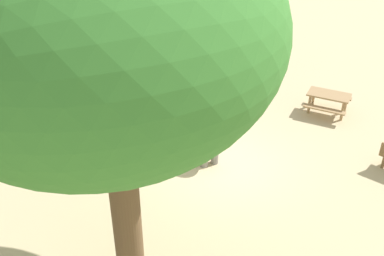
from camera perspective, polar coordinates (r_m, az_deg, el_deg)
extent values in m
plane|color=tan|center=(14.17, 4.06, -4.71)|extent=(60.00, 60.00, 0.00)
cylinder|color=gray|center=(14.51, 0.15, -2.35)|extent=(0.24, 0.24, 0.54)
cylinder|color=gray|center=(14.66, 1.48, -1.99)|extent=(0.24, 0.24, 0.54)
cylinder|color=gray|center=(13.96, 1.52, -3.87)|extent=(0.24, 0.24, 0.54)
cylinder|color=gray|center=(14.11, 2.89, -3.47)|extent=(0.24, 0.24, 0.54)
ellipsoid|color=gray|center=(13.98, 1.53, -0.87)|extent=(1.06, 1.50, 0.82)
sphere|color=gray|center=(14.57, 0.00, 1.04)|extent=(0.58, 0.58, 0.58)
cone|color=gray|center=(15.00, -0.37, -0.30)|extent=(0.18, 0.18, 0.92)
cube|color=gray|center=(14.36, -1.22, 0.54)|extent=(0.47, 0.21, 0.44)
cube|color=gray|center=(14.65, 1.50, 1.22)|extent=(0.47, 0.21, 0.44)
cylinder|color=#3F3833|center=(13.87, -8.06, -3.79)|extent=(0.14, 0.14, 0.82)
cylinder|color=#3F3833|center=(13.72, -7.93, -4.20)|extent=(0.14, 0.14, 0.82)
cylinder|color=silver|center=(13.41, -8.21, -1.54)|extent=(0.32, 0.32, 0.58)
sphere|color=tan|center=(13.20, -8.34, -0.08)|extent=(0.22, 0.22, 0.22)
cylinder|color=silver|center=(13.58, -8.36, -1.03)|extent=(0.09, 0.09, 0.55)
cylinder|color=silver|center=(13.22, -8.07, -1.96)|extent=(0.09, 0.09, 0.55)
cylinder|color=brown|center=(9.78, -8.39, -9.59)|extent=(0.63, 0.63, 3.90)
ellipsoid|color=#387A2D|center=(7.91, -10.44, 11.17)|extent=(6.44, 5.91, 4.56)
cube|color=#9E7A51|center=(17.38, 16.86, 4.03)|extent=(1.27, 1.68, 0.06)
cylinder|color=#9E7A51|center=(17.35, 14.54, 2.89)|extent=(0.10, 0.10, 0.72)
cylinder|color=#9E7A51|center=(17.91, 15.02, 3.75)|extent=(0.10, 0.10, 0.72)
cylinder|color=#9E7A51|center=(17.20, 18.39, 2.00)|extent=(0.10, 0.10, 0.72)
cylinder|color=#9E7A51|center=(17.77, 18.76, 2.90)|extent=(0.10, 0.10, 0.72)
cube|color=#9E7A51|center=(16.96, 16.29, 2.26)|extent=(0.75, 1.49, 0.05)
cube|color=#9E7A51|center=(18.06, 17.11, 3.94)|extent=(0.75, 1.49, 0.05)
cube|color=#59514C|center=(19.89, -22.60, 7.21)|extent=(2.00, 1.80, 2.00)
cylinder|color=gray|center=(20.82, -21.35, 9.09)|extent=(0.10, 0.10, 2.40)
cylinder|color=gray|center=(19.41, -19.36, 7.94)|extent=(0.10, 0.10, 2.40)
cube|color=#59514C|center=(20.83, -16.08, 9.44)|extent=(2.00, 1.80, 2.00)
cube|color=orange|center=(20.37, -16.68, 13.25)|extent=(2.50, 2.50, 0.12)
cylinder|color=gray|center=(21.83, -15.14, 11.12)|extent=(0.10, 0.10, 2.40)
cylinder|color=gray|center=(20.49, -12.84, 10.13)|extent=(0.10, 0.10, 2.40)
cylinder|color=gray|center=(21.10, -19.38, 9.75)|extent=(0.10, 0.10, 2.40)
cylinder|color=gray|center=(19.71, -17.28, 8.65)|extent=(0.10, 0.10, 2.40)
cube|color=#59514C|center=(22.04, -10.13, 11.35)|extent=(2.00, 1.80, 2.00)
cube|color=#388C47|center=(21.60, -10.49, 14.99)|extent=(2.50, 2.50, 0.12)
cylinder|color=gray|center=(23.09, -9.47, 12.85)|extent=(0.10, 0.10, 2.40)
cylinder|color=gray|center=(21.83, -6.97, 11.96)|extent=(0.10, 0.10, 2.40)
cylinder|color=gray|center=(22.19, -13.33, 11.69)|extent=(0.10, 0.10, 2.40)
cylinder|color=gray|center=(20.87, -10.96, 10.73)|extent=(0.10, 0.10, 2.40)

